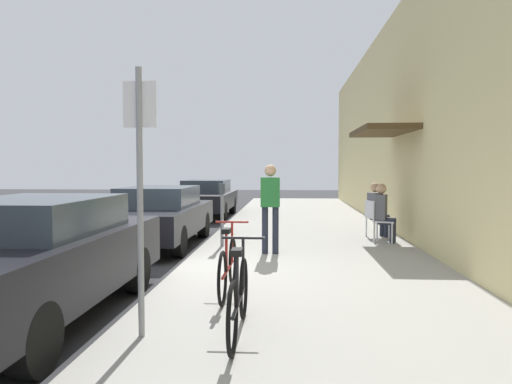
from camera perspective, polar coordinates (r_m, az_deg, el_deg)
ground_plane at (r=7.96m, az=-9.64°, el=-9.93°), size 60.00×60.00×0.00m
sidewalk_slab at (r=9.71m, az=6.35°, el=-7.21°), size 4.50×32.00×0.12m
building_facade at (r=10.03m, az=20.43°, el=9.08°), size 1.40×32.00×5.75m
parked_car_0 at (r=6.05m, az=-25.31°, el=-7.08°), size 1.80×4.40×1.41m
parked_car_1 at (r=10.99m, az=-11.61°, el=-2.69°), size 1.80×4.40×1.33m
parked_car_2 at (r=17.19m, az=-5.97°, el=-0.66°), size 1.80×4.40×1.32m
parking_meter at (r=9.98m, az=-4.08°, el=-2.12°), size 0.12×0.10×1.32m
street_sign at (r=4.71m, az=-13.70°, el=1.32°), size 0.32×0.06×2.60m
bicycle_0 at (r=6.27m, az=-3.37°, el=-8.91°), size 0.46×1.71×0.90m
bicycle_1 at (r=4.79m, az=-2.08°, el=-12.63°), size 0.46×1.71×0.90m
cafe_chair_0 at (r=10.88m, az=14.69°, el=-3.18°), size 0.56×0.56×0.87m
seated_patron_0 at (r=10.86m, az=15.02°, el=-2.19°), size 0.51×0.47×1.29m
cafe_chair_1 at (r=11.62m, az=13.99°, el=-2.79°), size 0.56×0.56×0.87m
seated_patron_1 at (r=11.63m, az=14.26°, el=-1.84°), size 0.51×0.47×1.29m
pedestrian_standing at (r=9.08m, az=1.72°, el=-1.15°), size 0.36×0.22×1.70m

